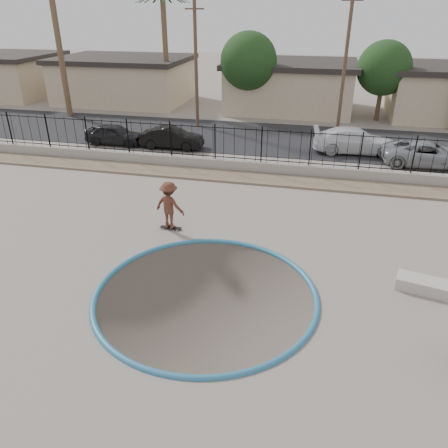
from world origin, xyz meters
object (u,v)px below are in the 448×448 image
at_px(car_b, 172,138).
at_px(car_c, 355,141).
at_px(skater, 170,207).
at_px(car_a, 115,134).
at_px(car_d, 427,154).
at_px(skateboard, 171,228).
at_px(concrete_ledge, 423,285).

distance_m(car_b, car_c, 11.15).
height_order(skater, car_a, skater).
bearing_deg(car_c, skater, 142.82).
relative_size(car_a, car_b, 0.96).
relative_size(skater, car_c, 0.38).
distance_m(car_a, car_d, 18.66).
height_order(skateboard, car_c, car_c).
bearing_deg(concrete_ledge, car_d, 80.20).
bearing_deg(car_c, car_a, 90.96).
bearing_deg(skater, car_d, -124.94).
xyz_separation_m(skater, concrete_ledge, (9.14, -2.22, -0.76)).
bearing_deg(car_b, car_c, -83.02).
xyz_separation_m(skater, skateboard, (0.00, -0.00, -0.90)).
bearing_deg(car_c, car_b, 93.06).
xyz_separation_m(skateboard, car_a, (-7.34, 10.42, 0.61)).
distance_m(concrete_ledge, car_d, 12.84).
distance_m(concrete_ledge, car_b, 17.90).
relative_size(skater, skateboard, 2.21).
distance_m(car_b, car_d, 14.84).
height_order(skater, skateboard, skater).
bearing_deg(car_c, concrete_ledge, -178.68).
bearing_deg(car_c, car_d, -117.97).
bearing_deg(concrete_ledge, car_b, 135.02).
bearing_deg(car_b, skater, -162.61).
relative_size(skater, car_d, 0.40).
relative_size(car_b, car_d, 0.80).
height_order(concrete_ledge, car_d, car_d).
xyz_separation_m(skateboard, car_c, (7.51, 12.02, 0.70)).
bearing_deg(car_c, skateboard, 142.82).
xyz_separation_m(car_a, car_b, (3.82, 0.00, 0.00)).
relative_size(skateboard, car_b, 0.22).
bearing_deg(car_b, car_a, 88.73).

